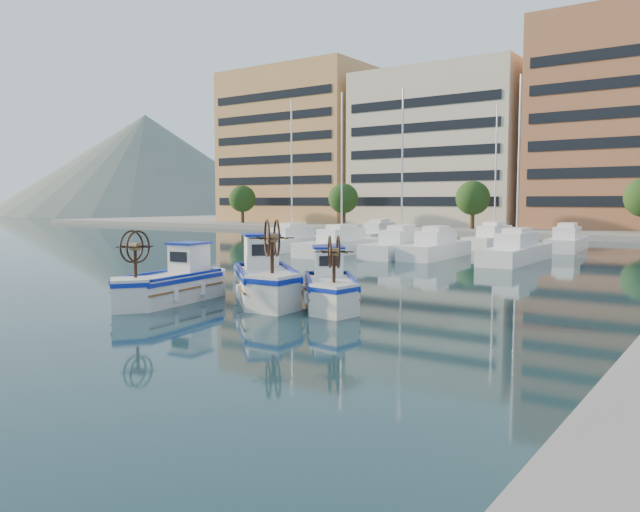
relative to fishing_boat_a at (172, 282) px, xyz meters
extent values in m
plane|color=#183440|center=(4.71, 0.73, -0.77)|extent=(300.00, 300.00, 0.00)
cube|color=gray|center=(4.71, 67.73, -0.47)|extent=(180.00, 40.00, 0.60)
cube|color=tan|center=(-43.29, 65.73, 11.83)|extent=(24.00, 14.00, 24.00)
cube|color=black|center=(-43.29, 58.73, 11.83)|extent=(22.08, 0.12, 21.60)
cube|color=beige|center=(-18.29, 65.73, 10.33)|extent=(23.00, 14.00, 21.00)
cube|color=black|center=(-18.29, 58.73, 10.33)|extent=(21.16, 0.12, 18.90)
cube|color=#A86541|center=(5.71, 65.73, 12.33)|extent=(22.00, 14.00, 25.00)
cube|color=black|center=(5.71, 58.73, 12.33)|extent=(20.24, 0.12, 22.50)
cylinder|color=#3F2B19|center=(-45.29, 54.23, 0.73)|extent=(0.50, 0.50, 3.00)
sphere|color=#264A1A|center=(-45.29, 54.23, 3.43)|extent=(4.00, 4.00, 4.00)
cylinder|color=#3F2B19|center=(-27.29, 54.23, 0.73)|extent=(0.50, 0.50, 3.00)
sphere|color=#264A1A|center=(-27.29, 54.23, 3.43)|extent=(4.00, 4.00, 4.00)
cylinder|color=#3F2B19|center=(-9.29, 54.23, 0.73)|extent=(0.50, 0.50, 3.00)
sphere|color=#264A1A|center=(-9.29, 54.23, 3.43)|extent=(4.00, 4.00, 4.00)
cone|color=slate|center=(-135.29, 110.73, -0.77)|extent=(180.00, 180.00, 60.00)
cube|color=white|center=(-11.54, 22.46, -0.27)|extent=(2.78, 9.20, 1.00)
cylinder|color=silver|center=(-11.54, 22.46, 5.23)|extent=(0.12, 0.12, 11.00)
cube|color=white|center=(-6.51, 21.79, -0.27)|extent=(2.31, 9.33, 1.00)
cylinder|color=silver|center=(-6.51, 21.79, 5.23)|extent=(0.12, 0.12, 11.00)
cube|color=white|center=(-2.33, 23.03, -0.27)|extent=(2.99, 9.65, 1.00)
cylinder|color=silver|center=(-2.33, 23.03, 5.23)|extent=(0.12, 0.12, 11.00)
cube|color=white|center=(0.33, 22.94, -0.27)|extent=(2.61, 8.27, 1.00)
cube|color=white|center=(5.81, 22.79, -0.27)|extent=(2.31, 8.71, 1.00)
cylinder|color=silver|center=(5.81, 22.79, 5.23)|extent=(0.12, 0.12, 11.00)
cube|color=white|center=(-10.54, 34.39, -0.27)|extent=(3.06, 8.68, 1.00)
cube|color=white|center=(0.55, 33.72, -0.27)|extent=(2.80, 7.62, 1.00)
cylinder|color=silver|center=(0.55, 33.72, 5.23)|extent=(0.12, 0.12, 11.00)
cube|color=white|center=(6.09, 34.32, -0.27)|extent=(2.81, 7.61, 1.00)
cube|color=silver|center=(0.02, -0.14, -0.25)|extent=(2.35, 4.35, 1.03)
cube|color=#0B219A|center=(0.02, -0.14, 0.14)|extent=(2.42, 4.48, 0.16)
cube|color=blue|center=(0.02, -0.14, 0.08)|extent=(1.91, 3.88, 0.06)
cube|color=white|center=(-0.15, 1.03, 0.81)|extent=(1.26, 1.42, 1.08)
cube|color=#0B219A|center=(-0.15, 1.03, 1.40)|extent=(1.42, 1.59, 0.08)
cylinder|color=#331E14|center=(0.28, -1.89, 0.84)|extent=(0.12, 0.12, 1.14)
cylinder|color=brown|center=(0.28, -1.89, 1.45)|extent=(0.35, 0.32, 0.28)
torus|color=#331E14|center=(0.13, -1.92, 1.45)|extent=(0.23, 1.15, 1.15)
torus|color=#331E14|center=(0.42, -1.87, 1.45)|extent=(0.23, 1.15, 1.15)
cube|color=silver|center=(2.73, 2.21, -0.18)|extent=(4.81, 4.68, 1.18)
cube|color=#0B219A|center=(2.73, 2.21, 0.26)|extent=(4.95, 4.83, 0.18)
cube|color=blue|center=(2.73, 2.21, 0.19)|extent=(4.16, 4.04, 0.07)
cube|color=white|center=(1.75, 3.13, 1.02)|extent=(1.90, 1.89, 1.23)
cube|color=#0B219A|center=(1.75, 3.13, 1.69)|extent=(2.14, 2.13, 0.09)
cylinder|color=#331E14|center=(4.20, 0.83, 1.05)|extent=(0.13, 0.13, 1.30)
cylinder|color=brown|center=(4.20, 0.83, 1.75)|extent=(0.47, 0.48, 0.31)
torus|color=#331E14|center=(4.08, 0.71, 1.75)|extent=(1.01, 0.95, 1.31)
torus|color=#331E14|center=(4.31, 0.95, 1.75)|extent=(1.01, 0.95, 1.31)
cube|color=silver|center=(5.47, 2.58, -0.28)|extent=(3.77, 4.16, 0.99)
cube|color=#0B219A|center=(5.47, 2.58, 0.10)|extent=(3.88, 4.28, 0.15)
cube|color=blue|center=(5.47, 2.58, 0.04)|extent=(3.23, 3.62, 0.06)
cube|color=white|center=(4.78, 3.47, 0.74)|extent=(1.57, 1.60, 1.04)
cube|color=#0B219A|center=(4.78, 3.47, 1.30)|extent=(1.77, 1.80, 0.08)
cylinder|color=#331E14|center=(6.52, 1.24, 0.76)|extent=(0.11, 0.11, 1.09)
cylinder|color=brown|center=(6.52, 1.24, 1.35)|extent=(0.40, 0.39, 0.26)
torus|color=#331E14|center=(6.40, 1.15, 1.35)|extent=(0.73, 0.91, 1.10)
torus|color=#331E14|center=(6.63, 1.33, 1.35)|extent=(0.73, 0.91, 1.10)
camera|label=1|loc=(17.94, -15.92, 3.01)|focal=35.00mm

